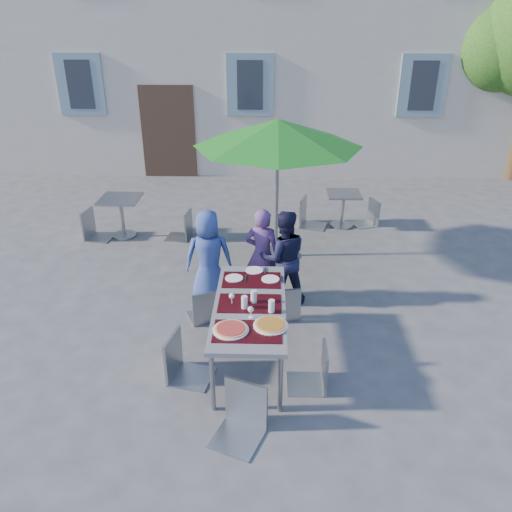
{
  "coord_description": "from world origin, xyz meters",
  "views": [
    {
      "loc": [
        0.51,
        -4.71,
        3.66
      ],
      "look_at": [
        0.33,
        0.98,
        0.91
      ],
      "focal_mm": 35.0,
      "sensor_mm": 36.0,
      "label": 1
    }
  ],
  "objects_px": {
    "pizza_near_left": "(231,329)",
    "chair_5": "(241,384)",
    "bg_chair_r_1": "(371,198)",
    "bg_chair_r_0": "(182,209)",
    "chair_1": "(257,279)",
    "bg_chair_l_1": "(309,195)",
    "dining_table": "(250,308)",
    "pizza_near_right": "(271,325)",
    "child_0": "(209,257)",
    "patio_umbrella": "(278,134)",
    "child_2": "(283,258)",
    "bg_chair_l_0": "(91,207)",
    "chair_2": "(284,283)",
    "chair_4": "(317,344)",
    "chair_3": "(180,333)",
    "cafe_table_0": "(121,210)",
    "child_1": "(262,255)",
    "chair_0": "(204,286)",
    "cafe_table_1": "(343,205)"
  },
  "relations": [
    {
      "from": "chair_3",
      "to": "bg_chair_l_0",
      "type": "distance_m",
      "value": 4.43
    },
    {
      "from": "child_2",
      "to": "chair_4",
      "type": "xyz_separation_m",
      "value": [
        0.32,
        -1.79,
        -0.14
      ]
    },
    {
      "from": "pizza_near_left",
      "to": "chair_5",
      "type": "bearing_deg",
      "value": -77.4
    },
    {
      "from": "chair_5",
      "to": "bg_chair_r_0",
      "type": "relative_size",
      "value": 1.05
    },
    {
      "from": "cafe_table_1",
      "to": "bg_chair_l_1",
      "type": "height_order",
      "value": "bg_chair_l_1"
    },
    {
      "from": "chair_5",
      "to": "patio_umbrella",
      "type": "distance_m",
      "value": 4.24
    },
    {
      "from": "chair_1",
      "to": "bg_chair_l_1",
      "type": "xyz_separation_m",
      "value": [
        0.89,
        3.24,
        0.05
      ]
    },
    {
      "from": "chair_1",
      "to": "chair_5",
      "type": "relative_size",
      "value": 0.97
    },
    {
      "from": "pizza_near_right",
      "to": "bg_chair_l_1",
      "type": "relative_size",
      "value": 0.35
    },
    {
      "from": "child_1",
      "to": "chair_5",
      "type": "xyz_separation_m",
      "value": [
        -0.15,
        -2.59,
        -0.08
      ]
    },
    {
      "from": "patio_umbrella",
      "to": "bg_chair_r_1",
      "type": "bearing_deg",
      "value": 39.25
    },
    {
      "from": "chair_3",
      "to": "patio_umbrella",
      "type": "relative_size",
      "value": 0.38
    },
    {
      "from": "child_0",
      "to": "chair_0",
      "type": "height_order",
      "value": "child_0"
    },
    {
      "from": "chair_1",
      "to": "bg_chair_r_0",
      "type": "relative_size",
      "value": 1.01
    },
    {
      "from": "patio_umbrella",
      "to": "chair_0",
      "type": "bearing_deg",
      "value": -115.01
    },
    {
      "from": "chair_2",
      "to": "child_1",
      "type": "bearing_deg",
      "value": 118.39
    },
    {
      "from": "child_1",
      "to": "bg_chair_l_0",
      "type": "distance_m",
      "value": 3.7
    },
    {
      "from": "pizza_near_right",
      "to": "cafe_table_0",
      "type": "height_order",
      "value": "pizza_near_right"
    },
    {
      "from": "bg_chair_r_1",
      "to": "dining_table",
      "type": "bearing_deg",
      "value": -116.39
    },
    {
      "from": "pizza_near_right",
      "to": "chair_2",
      "type": "height_order",
      "value": "chair_2"
    },
    {
      "from": "pizza_near_right",
      "to": "patio_umbrella",
      "type": "relative_size",
      "value": 0.14
    },
    {
      "from": "chair_4",
      "to": "patio_umbrella",
      "type": "distance_m",
      "value": 3.62
    },
    {
      "from": "pizza_near_left",
      "to": "bg_chair_l_1",
      "type": "relative_size",
      "value": 0.36
    },
    {
      "from": "chair_5",
      "to": "cafe_table_1",
      "type": "relative_size",
      "value": 1.51
    },
    {
      "from": "chair_2",
      "to": "child_0",
      "type": "bearing_deg",
      "value": 155.55
    },
    {
      "from": "child_0",
      "to": "bg_chair_l_1",
      "type": "xyz_separation_m",
      "value": [
        1.57,
        2.82,
        -0.05
      ]
    },
    {
      "from": "bg_chair_r_1",
      "to": "bg_chair_r_0",
      "type": "bearing_deg",
      "value": -167.52
    },
    {
      "from": "bg_chair_r_0",
      "to": "dining_table",
      "type": "bearing_deg",
      "value": -68.95
    },
    {
      "from": "chair_4",
      "to": "cafe_table_1",
      "type": "height_order",
      "value": "chair_4"
    },
    {
      "from": "cafe_table_0",
      "to": "bg_chair_l_0",
      "type": "bearing_deg",
      "value": -171.25
    },
    {
      "from": "chair_0",
      "to": "chair_1",
      "type": "xyz_separation_m",
      "value": [
        0.68,
        0.13,
        0.05
      ]
    },
    {
      "from": "chair_0",
      "to": "child_0",
      "type": "bearing_deg",
      "value": 90.14
    },
    {
      "from": "child_0",
      "to": "patio_umbrella",
      "type": "relative_size",
      "value": 0.51
    },
    {
      "from": "child_2",
      "to": "bg_chair_r_0",
      "type": "distance_m",
      "value": 2.8
    },
    {
      "from": "bg_chair_l_0",
      "to": "cafe_table_1",
      "type": "relative_size",
      "value": 1.5
    },
    {
      "from": "child_2",
      "to": "chair_5",
      "type": "height_order",
      "value": "child_2"
    },
    {
      "from": "bg_chair_r_0",
      "to": "bg_chair_r_1",
      "type": "relative_size",
      "value": 1.03
    },
    {
      "from": "dining_table",
      "to": "pizza_near_right",
      "type": "distance_m",
      "value": 0.51
    },
    {
      "from": "chair_0",
      "to": "bg_chair_r_1",
      "type": "relative_size",
      "value": 0.96
    },
    {
      "from": "chair_2",
      "to": "bg_chair_l_1",
      "type": "relative_size",
      "value": 0.88
    },
    {
      "from": "child_1",
      "to": "chair_4",
      "type": "xyz_separation_m",
      "value": [
        0.61,
        -1.89,
        -0.13
      ]
    },
    {
      "from": "child_2",
      "to": "bg_chair_l_0",
      "type": "distance_m",
      "value": 4.0
    },
    {
      "from": "child_0",
      "to": "cafe_table_1",
      "type": "bearing_deg",
      "value": -134.33
    },
    {
      "from": "chair_2",
      "to": "patio_umbrella",
      "type": "distance_m",
      "value": 2.45
    },
    {
      "from": "child_1",
      "to": "bg_chair_r_1",
      "type": "relative_size",
      "value": 1.46
    },
    {
      "from": "child_1",
      "to": "bg_chair_r_0",
      "type": "relative_size",
      "value": 1.41
    },
    {
      "from": "chair_5",
      "to": "bg_chair_r_1",
      "type": "distance_m",
      "value": 5.86
    },
    {
      "from": "dining_table",
      "to": "chair_1",
      "type": "bearing_deg",
      "value": 86.39
    },
    {
      "from": "bg_chair_l_0",
      "to": "child_1",
      "type": "bearing_deg",
      "value": -33.48
    },
    {
      "from": "chair_4",
      "to": "bg_chair_r_1",
      "type": "height_order",
      "value": "bg_chair_r_1"
    }
  ]
}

